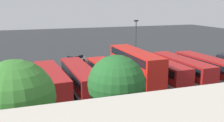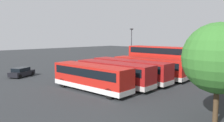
{
  "view_description": "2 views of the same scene",
  "coord_description": "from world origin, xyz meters",
  "views": [
    {
      "loc": [
        11.71,
        40.71,
        10.37
      ],
      "look_at": [
        -0.89,
        4.58,
        1.82
      ],
      "focal_mm": 41.29,
      "sensor_mm": 36.0,
      "label": 1
    },
    {
      "loc": [
        27.86,
        30.28,
        6.21
      ],
      "look_at": [
        1.36,
        3.45,
        1.86
      ],
      "focal_mm": 34.82,
      "sensor_mm": 36.0,
      "label": 2
    }
  ],
  "objects": [
    {
      "name": "ground_plane",
      "position": [
        0.0,
        0.0,
        0.0
      ],
      "size": [
        140.0,
        140.0,
        0.0
      ],
      "primitive_type": "plane",
      "color": "#2D3033"
    },
    {
      "name": "bus_single_deck_near_end",
      "position": [
        -12.63,
        11.34,
        1.62
      ],
      "size": [
        3.2,
        10.69,
        2.95
      ],
      "color": "#A51919",
      "rests_on": "ground"
    },
    {
      "name": "bus_single_deck_second",
      "position": [
        -8.91,
        11.06,
        1.62
      ],
      "size": [
        3.01,
        11.74,
        2.95
      ],
      "color": "#A51919",
      "rests_on": "ground"
    },
    {
      "name": "bus_single_deck_third",
      "position": [
        -5.59,
        11.1,
        1.62
      ],
      "size": [
        2.8,
        11.21,
        2.95
      ],
      "color": "#A51919",
      "rests_on": "ground"
    },
    {
      "name": "bus_double_decker_fourth",
      "position": [
        -1.57,
        11.6,
        2.45
      ],
      "size": [
        2.8,
        11.45,
        4.55
      ],
      "color": "red",
      "rests_on": "ground"
    },
    {
      "name": "bus_single_deck_fifth",
      "position": [
        1.77,
        11.6,
        1.62
      ],
      "size": [
        3.34,
        11.45,
        2.95
      ],
      "color": "red",
      "rests_on": "ground"
    },
    {
      "name": "bus_single_deck_sixth",
      "position": [
        5.49,
        11.13,
        1.62
      ],
      "size": [
        2.94,
        12.03,
        2.95
      ],
      "color": "#A51919",
      "rests_on": "ground"
    },
    {
      "name": "bus_single_deck_seventh",
      "position": [
        8.99,
        11.49,
        1.62
      ],
      "size": [
        3.25,
        10.99,
        2.95
      ],
      "color": "#A51919",
      "rests_on": "ground"
    },
    {
      "name": "bus_single_deck_far_end",
      "position": [
        12.53,
        11.36,
        1.62
      ],
      "size": [
        3.33,
        10.64,
        2.95
      ],
      "color": "red",
      "rests_on": "ground"
    },
    {
      "name": "box_truck_blue",
      "position": [
        -19.1,
        12.17,
        1.71
      ],
      "size": [
        5.04,
        7.9,
        3.2
      ],
      "color": "navy",
      "rests_on": "ground"
    },
    {
      "name": "car_hatchback_silver",
      "position": [
        14.69,
        -2.77,
        0.7
      ],
      "size": [
        4.35,
        3.42,
        1.43
      ],
      "color": "black",
      "rests_on": "ground"
    },
    {
      "name": "car_small_green",
      "position": [
        3.26,
        -3.55,
        0.7
      ],
      "size": [
        4.31,
        4.03,
        1.43
      ],
      "color": "silver",
      "rests_on": "ground"
    },
    {
      "name": "lamp_post_tall",
      "position": [
        -6.22,
        1.44,
        4.53
      ],
      "size": [
        0.7,
        0.3,
        7.72
      ],
      "color": "#38383D",
      "rests_on": "ground"
    },
    {
      "name": "waste_bin_yellow",
      "position": [
        -10.94,
        1.03,
        0.47
      ],
      "size": [
        0.6,
        0.6,
        0.95
      ],
      "primitive_type": "cylinder",
      "color": "#333338",
      "rests_on": "ground"
    },
    {
      "name": "tree_leftmost",
      "position": [
        12.39,
        24.93,
        4.71
      ],
      "size": [
        4.88,
        4.88,
        7.15
      ],
      "color": "#4C3823",
      "rests_on": "ground"
    }
  ]
}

